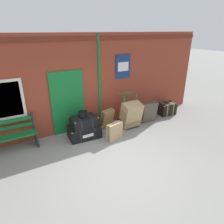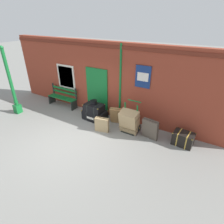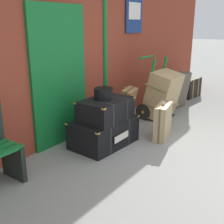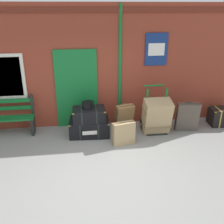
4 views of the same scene
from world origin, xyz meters
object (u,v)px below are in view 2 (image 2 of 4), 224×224
(large_brown_trunk, at_px, (129,121))
(suitcase_brown, at_px, (102,125))
(steamer_trunk_base, at_px, (95,115))
(steamer_trunk_middle, at_px, (94,108))
(lamp_post, at_px, (13,90))
(platform_bench, at_px, (63,97))
(suitcase_tan, at_px, (150,129))
(round_hatbox, at_px, (94,102))
(corner_trunk, at_px, (183,139))
(porters_trolley, at_px, (131,124))
(suitcase_caramel, at_px, (116,115))

(large_brown_trunk, height_order, suitcase_brown, large_brown_trunk)
(steamer_trunk_base, bearing_deg, steamer_trunk_middle, -96.54)
(steamer_trunk_middle, relative_size, large_brown_trunk, 0.85)
(lamp_post, distance_m, steamer_trunk_base, 3.86)
(platform_bench, bearing_deg, suitcase_brown, -17.99)
(large_brown_trunk, bearing_deg, lamp_post, -167.18)
(suitcase_tan, xyz_separation_m, suitcase_brown, (-1.79, -0.49, -0.11))
(round_hatbox, relative_size, suitcase_tan, 0.36)
(corner_trunk, bearing_deg, platform_bench, 177.66)
(large_brown_trunk, xyz_separation_m, suitcase_brown, (-0.95, -0.47, -0.19))
(porters_trolley, distance_m, suitcase_brown, 1.15)
(large_brown_trunk, height_order, suitcase_caramel, large_brown_trunk)
(platform_bench, height_order, suitcase_tan, platform_bench)
(steamer_trunk_base, relative_size, suitcase_brown, 1.73)
(platform_bench, relative_size, suitcase_caramel, 2.21)
(round_hatbox, xyz_separation_m, large_brown_trunk, (1.76, -0.14, -0.36))
(large_brown_trunk, xyz_separation_m, corner_trunk, (1.98, 0.25, -0.24))
(platform_bench, xyz_separation_m, suitcase_brown, (2.99, -0.97, -0.16))
(porters_trolley, height_order, suitcase_brown, porters_trolley)
(steamer_trunk_middle, distance_m, suitcase_caramel, 1.01)
(platform_bench, height_order, steamer_trunk_middle, platform_bench)
(steamer_trunk_base, relative_size, large_brown_trunk, 1.10)
(suitcase_caramel, height_order, suitcase_brown, suitcase_caramel)
(lamp_post, relative_size, suitcase_tan, 3.69)
(steamer_trunk_middle, xyz_separation_m, suitcase_tan, (2.58, -0.09, -0.18))
(steamer_trunk_base, distance_m, suitcase_brown, 1.00)
(round_hatbox, height_order, porters_trolley, porters_trolley)
(large_brown_trunk, relative_size, suitcase_tan, 1.17)
(lamp_post, xyz_separation_m, porters_trolley, (5.23, 1.36, -0.88))
(round_hatbox, xyz_separation_m, corner_trunk, (3.74, 0.12, -0.60))
(lamp_post, relative_size, round_hatbox, 10.35)
(round_hatbox, height_order, large_brown_trunk, large_brown_trunk)
(platform_bench, distance_m, large_brown_trunk, 3.97)
(lamp_post, relative_size, porters_trolley, 2.51)
(porters_trolley, bearing_deg, corner_trunk, 2.37)
(steamer_trunk_base, bearing_deg, platform_bench, 171.03)
(steamer_trunk_base, height_order, porters_trolley, porters_trolley)
(suitcase_caramel, bearing_deg, corner_trunk, -2.02)
(platform_bench, xyz_separation_m, round_hatbox, (2.18, -0.36, 0.39))
(round_hatbox, distance_m, porters_trolley, 1.85)
(round_hatbox, bearing_deg, large_brown_trunk, -4.42)
(lamp_post, distance_m, porters_trolley, 5.47)
(suitcase_tan, bearing_deg, steamer_trunk_middle, 177.89)
(porters_trolley, bearing_deg, suitcase_caramel, 167.09)
(round_hatbox, distance_m, suitcase_tan, 2.64)
(steamer_trunk_base, xyz_separation_m, suitcase_caramel, (0.95, 0.20, 0.15))
(round_hatbox, relative_size, suitcase_caramel, 0.40)
(suitcase_brown, height_order, corner_trunk, suitcase_brown)
(large_brown_trunk, height_order, suitcase_tan, large_brown_trunk)
(platform_bench, distance_m, suitcase_caramel, 3.16)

